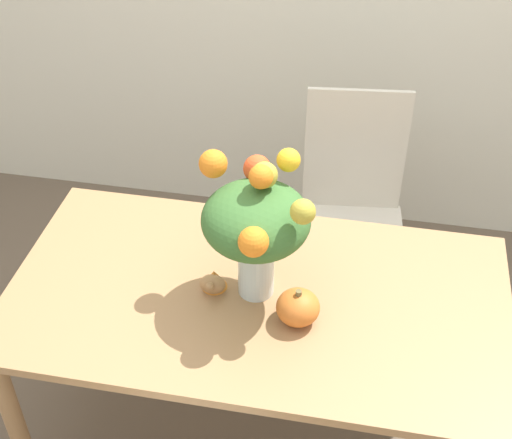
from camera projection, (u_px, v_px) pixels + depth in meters
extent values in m
plane|color=brown|center=(257.00, 435.00, 2.63)|extent=(12.00, 12.00, 0.00)
cube|color=#9E754C|center=(257.00, 297.00, 2.18)|extent=(1.53, 0.82, 0.03)
cylinder|color=#9E754C|center=(17.00, 428.00, 2.25)|extent=(0.06, 0.06, 0.71)
cylinder|color=#9E754C|center=(97.00, 277.00, 2.78)|extent=(0.06, 0.06, 0.71)
cylinder|color=#9E754C|center=(466.00, 327.00, 2.58)|extent=(0.06, 0.06, 0.71)
cylinder|color=silver|center=(256.00, 264.00, 2.12)|extent=(0.11, 0.11, 0.22)
cylinder|color=silver|center=(256.00, 279.00, 2.15)|extent=(0.10, 0.10, 0.10)
cylinder|color=#38662D|center=(263.00, 254.00, 2.09)|extent=(0.00, 0.00, 0.28)
cylinder|color=#38662D|center=(260.00, 249.00, 2.11)|extent=(0.01, 0.01, 0.28)
cylinder|color=#38662D|center=(251.00, 250.00, 2.10)|extent=(0.00, 0.00, 0.28)
cylinder|color=#38662D|center=(249.00, 256.00, 2.08)|extent=(0.00, 0.01, 0.28)
cylinder|color=#38662D|center=(257.00, 259.00, 2.07)|extent=(0.01, 0.01, 0.28)
ellipsoid|color=#38662D|center=(256.00, 220.00, 2.01)|extent=(0.31, 0.31, 0.19)
sphere|color=orange|center=(261.00, 177.00, 1.92)|extent=(0.07, 0.07, 0.07)
sphere|color=#D64C23|center=(257.00, 169.00, 2.06)|extent=(0.08, 0.08, 0.08)
sphere|color=#AD9E33|center=(264.00, 175.00, 1.95)|extent=(0.07, 0.07, 0.07)
sphere|color=orange|center=(253.00, 242.00, 1.87)|extent=(0.08, 0.08, 0.08)
sphere|color=#AD9E33|center=(303.00, 212.00, 1.86)|extent=(0.07, 0.07, 0.07)
sphere|color=yellow|center=(289.00, 160.00, 2.01)|extent=(0.07, 0.07, 0.07)
sphere|color=orange|center=(213.00, 164.00, 2.00)|extent=(0.08, 0.08, 0.08)
ellipsoid|color=orange|center=(298.00, 307.00, 2.06)|extent=(0.13, 0.13, 0.10)
cylinder|color=brown|center=(299.00, 294.00, 2.02)|extent=(0.02, 0.02, 0.02)
ellipsoid|color=#A87A4C|center=(213.00, 284.00, 2.16)|extent=(0.08, 0.06, 0.06)
cone|color=orange|center=(214.00, 279.00, 2.18)|extent=(0.08, 0.08, 0.06)
sphere|color=#A87A4C|center=(210.00, 286.00, 2.12)|extent=(0.03, 0.03, 0.03)
cube|color=silver|center=(351.00, 238.00, 2.83)|extent=(0.46, 0.46, 0.02)
cylinder|color=silver|center=(304.00, 306.00, 2.85)|extent=(0.04, 0.04, 0.43)
cylinder|color=silver|center=(390.00, 311.00, 2.83)|extent=(0.04, 0.04, 0.43)
cylinder|color=silver|center=(306.00, 250.00, 3.11)|extent=(0.04, 0.04, 0.43)
cylinder|color=silver|center=(385.00, 254.00, 3.09)|extent=(0.04, 0.04, 0.43)
cube|color=silver|center=(355.00, 151.00, 2.81)|extent=(0.40, 0.06, 0.54)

